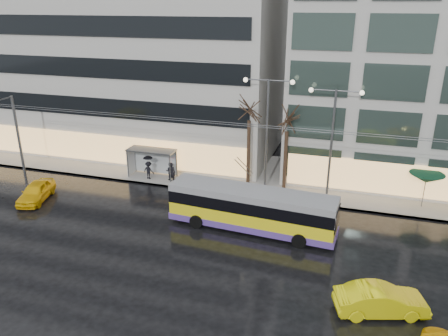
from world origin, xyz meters
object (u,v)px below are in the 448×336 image
at_px(taxi_a, 36,192).
at_px(street_lamp_near, 267,120).
at_px(trolleybus, 251,210).
at_px(bus_shelter, 149,156).

bearing_deg(taxi_a, street_lamp_near, 8.55).
relative_size(trolleybus, taxi_a, 2.70).
relative_size(bus_shelter, taxi_a, 0.99).
height_order(street_lamp_near, taxi_a, street_lamp_near).
height_order(trolleybus, bus_shelter, trolleybus).
distance_m(trolleybus, taxi_a, 17.19).
bearing_deg(taxi_a, trolleybus, -13.18).
bearing_deg(street_lamp_near, bus_shelter, -179.37).
height_order(bus_shelter, street_lamp_near, street_lamp_near).
bearing_deg(trolleybus, taxi_a, -178.59).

